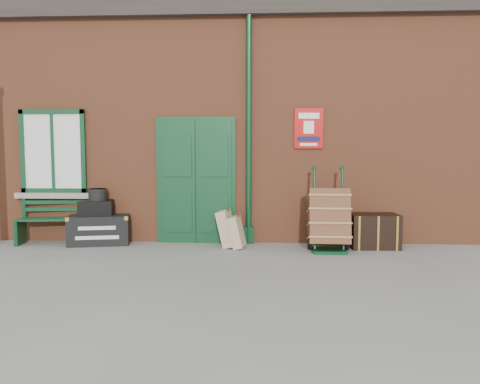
# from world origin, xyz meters

# --- Properties ---
(ground) EXTENTS (80.00, 80.00, 0.00)m
(ground) POSITION_xyz_m (0.00, 0.00, 0.00)
(ground) COLOR gray
(ground) RESTS_ON ground
(station_building) EXTENTS (10.30, 4.30, 4.36)m
(station_building) POSITION_xyz_m (-0.00, 3.49, 2.16)
(station_building) COLOR brown
(station_building) RESTS_ON ground
(bench) EXTENTS (1.54, 0.65, 0.92)m
(bench) POSITION_xyz_m (-2.71, 1.32, 0.46)
(bench) COLOR #103B1F
(bench) RESTS_ON ground
(houdini_trunk) EXTENTS (1.14, 0.77, 0.52)m
(houdini_trunk) POSITION_xyz_m (-2.01, 1.25, 0.26)
(houdini_trunk) COLOR black
(houdini_trunk) RESTS_ON ground
(strongbox) EXTENTS (0.64, 0.52, 0.26)m
(strongbox) POSITION_xyz_m (-2.06, 1.25, 0.65)
(strongbox) COLOR black
(strongbox) RESTS_ON houdini_trunk
(hatbox) EXTENTS (0.37, 0.37, 0.21)m
(hatbox) POSITION_xyz_m (-2.03, 1.25, 0.89)
(hatbox) COLOR black
(hatbox) RESTS_ON strongbox
(suitcase_back) EXTENTS (0.38, 0.49, 0.65)m
(suitcase_back) POSITION_xyz_m (0.28, 1.12, 0.32)
(suitcase_back) COLOR tan
(suitcase_back) RESTS_ON ground
(suitcase_front) EXTENTS (0.33, 0.44, 0.56)m
(suitcase_front) POSITION_xyz_m (0.46, 1.02, 0.28)
(suitcase_front) COLOR tan
(suitcase_front) RESTS_ON ground
(porter_trolley) EXTENTS (0.68, 0.74, 1.37)m
(porter_trolley) POSITION_xyz_m (2.00, 0.90, 0.53)
(porter_trolley) COLOR #0E381D
(porter_trolley) RESTS_ON ground
(dark_trunk) EXTENTS (0.82, 0.55, 0.58)m
(dark_trunk) POSITION_xyz_m (2.81, 1.17, 0.29)
(dark_trunk) COLOR black
(dark_trunk) RESTS_ON ground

